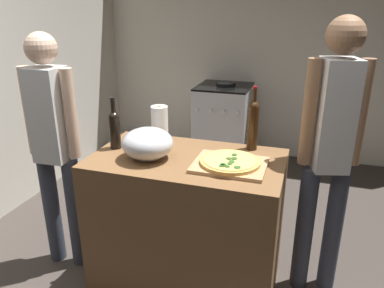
{
  "coord_description": "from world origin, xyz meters",
  "views": [
    {
      "loc": [
        0.62,
        -1.22,
        1.75
      ],
      "look_at": [
        -0.03,
        0.81,
        0.95
      ],
      "focal_mm": 34.99,
      "sensor_mm": 36.0,
      "label": 1
    }
  ],
  "objects_px": {
    "wine_bottle_dark": "(115,127)",
    "wine_bottle_amber": "(253,123)",
    "pizza": "(230,162)",
    "mixing_bowl": "(148,143)",
    "paper_towel_roll": "(160,125)",
    "person_in_red": "(330,148)",
    "person_in_stripes": "(54,142)",
    "stove": "(223,124)"
  },
  "relations": [
    {
      "from": "pizza",
      "to": "stove",
      "type": "relative_size",
      "value": 0.36
    },
    {
      "from": "wine_bottle_dark",
      "to": "stove",
      "type": "relative_size",
      "value": 0.35
    },
    {
      "from": "mixing_bowl",
      "to": "wine_bottle_amber",
      "type": "xyz_separation_m",
      "value": [
        0.55,
        0.33,
        0.08
      ]
    },
    {
      "from": "wine_bottle_dark",
      "to": "person_in_red",
      "type": "distance_m",
      "value": 1.29
    },
    {
      "from": "mixing_bowl",
      "to": "person_in_stripes",
      "type": "relative_size",
      "value": 0.19
    },
    {
      "from": "pizza",
      "to": "wine_bottle_amber",
      "type": "relative_size",
      "value": 0.85
    },
    {
      "from": "pizza",
      "to": "paper_towel_roll",
      "type": "height_order",
      "value": "paper_towel_roll"
    },
    {
      "from": "paper_towel_roll",
      "to": "wine_bottle_amber",
      "type": "distance_m",
      "value": 0.59
    },
    {
      "from": "mixing_bowl",
      "to": "wine_bottle_dark",
      "type": "bearing_deg",
      "value": 160.97
    },
    {
      "from": "wine_bottle_dark",
      "to": "paper_towel_roll",
      "type": "bearing_deg",
      "value": 38.17
    },
    {
      "from": "person_in_red",
      "to": "stove",
      "type": "bearing_deg",
      "value": 119.31
    },
    {
      "from": "mixing_bowl",
      "to": "stove",
      "type": "height_order",
      "value": "mixing_bowl"
    },
    {
      "from": "person_in_stripes",
      "to": "wine_bottle_amber",
      "type": "bearing_deg",
      "value": 13.61
    },
    {
      "from": "pizza",
      "to": "person_in_red",
      "type": "xyz_separation_m",
      "value": [
        0.53,
        0.28,
        0.04
      ]
    },
    {
      "from": "mixing_bowl",
      "to": "paper_towel_roll",
      "type": "xyz_separation_m",
      "value": [
        -0.03,
        0.27,
        0.03
      ]
    },
    {
      "from": "pizza",
      "to": "mixing_bowl",
      "type": "bearing_deg",
      "value": -176.91
    },
    {
      "from": "stove",
      "to": "person_in_stripes",
      "type": "distance_m",
      "value": 2.3
    },
    {
      "from": "stove",
      "to": "person_in_red",
      "type": "height_order",
      "value": "person_in_red"
    },
    {
      "from": "stove",
      "to": "person_in_stripes",
      "type": "relative_size",
      "value": 0.58
    },
    {
      "from": "wine_bottle_dark",
      "to": "stove",
      "type": "xyz_separation_m",
      "value": [
        0.2,
        2.11,
        -0.59
      ]
    },
    {
      "from": "pizza",
      "to": "paper_towel_roll",
      "type": "relative_size",
      "value": 1.36
    },
    {
      "from": "paper_towel_roll",
      "to": "stove",
      "type": "relative_size",
      "value": 0.27
    },
    {
      "from": "paper_towel_roll",
      "to": "stove",
      "type": "distance_m",
      "value": 2.01
    },
    {
      "from": "paper_towel_roll",
      "to": "person_in_stripes",
      "type": "distance_m",
      "value": 0.69
    },
    {
      "from": "mixing_bowl",
      "to": "person_in_red",
      "type": "bearing_deg",
      "value": 16.64
    },
    {
      "from": "wine_bottle_dark",
      "to": "wine_bottle_amber",
      "type": "xyz_separation_m",
      "value": [
        0.81,
        0.24,
        0.04
      ]
    },
    {
      "from": "wine_bottle_dark",
      "to": "stove",
      "type": "height_order",
      "value": "wine_bottle_dark"
    },
    {
      "from": "stove",
      "to": "paper_towel_roll",
      "type": "bearing_deg",
      "value": -89.31
    },
    {
      "from": "person_in_stripes",
      "to": "person_in_red",
      "type": "bearing_deg",
      "value": 9.05
    },
    {
      "from": "mixing_bowl",
      "to": "person_in_red",
      "type": "distance_m",
      "value": 1.05
    },
    {
      "from": "paper_towel_roll",
      "to": "person_in_red",
      "type": "bearing_deg",
      "value": 1.84
    },
    {
      "from": "paper_towel_roll",
      "to": "stove",
      "type": "xyz_separation_m",
      "value": [
        -0.02,
        1.93,
        -0.57
      ]
    },
    {
      "from": "mixing_bowl",
      "to": "person_in_stripes",
      "type": "xyz_separation_m",
      "value": [
        -0.68,
        0.03,
        -0.08
      ]
    },
    {
      "from": "paper_towel_roll",
      "to": "person_in_stripes",
      "type": "xyz_separation_m",
      "value": [
        -0.64,
        -0.23,
        -0.11
      ]
    },
    {
      "from": "wine_bottle_dark",
      "to": "wine_bottle_amber",
      "type": "bearing_deg",
      "value": 16.51
    },
    {
      "from": "wine_bottle_dark",
      "to": "pizza",
      "type": "bearing_deg",
      "value": -4.9
    },
    {
      "from": "mixing_bowl",
      "to": "person_in_stripes",
      "type": "height_order",
      "value": "person_in_stripes"
    },
    {
      "from": "wine_bottle_dark",
      "to": "person_in_red",
      "type": "relative_size",
      "value": 0.19
    },
    {
      "from": "mixing_bowl",
      "to": "wine_bottle_amber",
      "type": "relative_size",
      "value": 0.76
    },
    {
      "from": "pizza",
      "to": "mixing_bowl",
      "type": "distance_m",
      "value": 0.49
    },
    {
      "from": "person_in_stripes",
      "to": "mixing_bowl",
      "type": "bearing_deg",
      "value": -2.77
    },
    {
      "from": "paper_towel_roll",
      "to": "wine_bottle_dark",
      "type": "bearing_deg",
      "value": -141.83
    }
  ]
}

